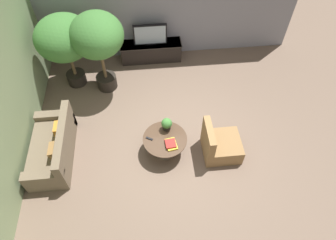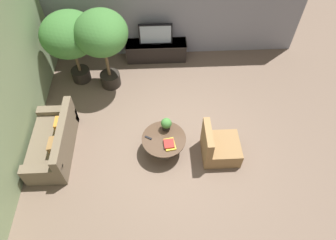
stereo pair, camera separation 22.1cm
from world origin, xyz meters
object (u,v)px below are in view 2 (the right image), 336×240
(media_console, at_px, (156,51))
(television, at_px, (156,34))
(potted_palm_corner, at_px, (102,36))
(coffee_table, at_px, (164,142))
(potted_plant_tabletop, at_px, (166,124))
(couch_by_wall, at_px, (54,143))
(armchair_wicker, at_px, (219,147))
(potted_palm_tall, at_px, (69,36))

(media_console, bearing_deg, television, -90.00)
(media_console, distance_m, potted_palm_corner, 2.04)
(coffee_table, height_order, potted_plant_tabletop, potted_plant_tabletop)
(coffee_table, height_order, potted_palm_corner, potted_palm_corner)
(coffee_table, xyz_separation_m, potted_palm_corner, (-1.34, 2.18, 1.23))
(media_console, bearing_deg, couch_by_wall, -126.96)
(coffee_table, distance_m, armchair_wicker, 1.20)
(potted_palm_corner, bearing_deg, potted_palm_tall, 163.65)
(couch_by_wall, height_order, potted_palm_corner, potted_palm_corner)
(potted_plant_tabletop, bearing_deg, media_console, 93.18)
(couch_by_wall, height_order, potted_plant_tabletop, couch_by_wall)
(potted_plant_tabletop, bearing_deg, coffee_table, -104.00)
(media_console, bearing_deg, potted_palm_tall, -159.47)
(potted_palm_tall, relative_size, potted_palm_corner, 0.92)
(potted_plant_tabletop, bearing_deg, potted_palm_corner, 126.17)
(media_console, bearing_deg, armchair_wicker, -69.08)
(television, height_order, potted_palm_tall, potted_palm_tall)
(potted_palm_tall, bearing_deg, potted_plant_tabletop, -44.24)
(media_console, relative_size, potted_palm_tall, 0.87)
(television, bearing_deg, potted_palm_corner, -140.97)
(coffee_table, bearing_deg, armchair_wicker, -7.76)
(couch_by_wall, bearing_deg, potted_palm_tall, 173.50)
(armchair_wicker, bearing_deg, television, 20.93)
(television, bearing_deg, media_console, 90.00)
(television, height_order, armchair_wicker, television)
(armchair_wicker, height_order, potted_palm_corner, potted_palm_corner)
(armchair_wicker, bearing_deg, potted_palm_tall, 52.25)
(potted_palm_tall, bearing_deg, potted_palm_corner, -16.35)
(media_console, distance_m, armchair_wicker, 3.59)
(potted_palm_corner, bearing_deg, media_console, 39.07)
(couch_by_wall, height_order, armchair_wicker, armchair_wicker)
(television, xyz_separation_m, potted_palm_tall, (-2.06, -0.77, 0.56))
(television, relative_size, armchair_wicker, 1.06)
(armchair_wicker, height_order, potted_palm_tall, potted_palm_tall)
(armchair_wicker, bearing_deg, media_console, 20.92)
(media_console, height_order, couch_by_wall, couch_by_wall)
(television, height_order, potted_plant_tabletop, television)
(potted_palm_corner, bearing_deg, armchair_wicker, -42.90)
(armchair_wicker, bearing_deg, couch_by_wall, 85.69)
(coffee_table, distance_m, potted_plant_tabletop, 0.41)
(potted_palm_tall, height_order, potted_plant_tabletop, potted_palm_tall)
(media_console, distance_m, television, 0.56)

